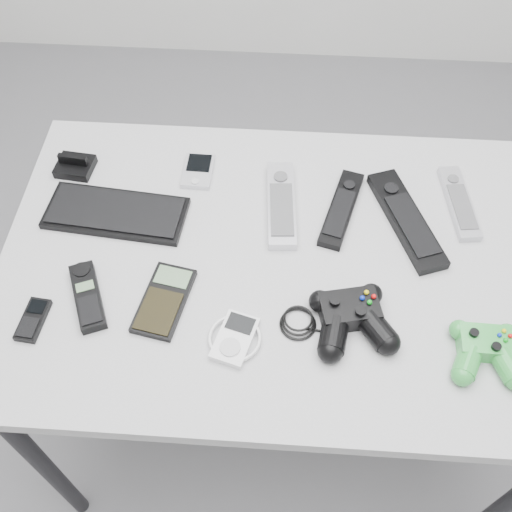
# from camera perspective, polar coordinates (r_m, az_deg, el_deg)

# --- Properties ---
(floor) EXTENTS (3.50, 3.50, 0.00)m
(floor) POSITION_cam_1_polar(r_m,az_deg,el_deg) (1.84, -0.08, -14.70)
(floor) COLOR slate
(floor) RESTS_ON ground
(desk) EXTENTS (1.13, 0.73, 0.76)m
(desk) POSITION_cam_1_polar(r_m,az_deg,el_deg) (1.23, 3.02, -2.11)
(desk) COLOR #9A999C
(desk) RESTS_ON floor
(pda_keyboard) EXTENTS (0.30, 0.15, 0.02)m
(pda_keyboard) POSITION_cam_1_polar(r_m,az_deg,el_deg) (1.26, -13.19, 4.06)
(pda_keyboard) COLOR black
(pda_keyboard) RESTS_ON desk
(dock_bracket) EXTENTS (0.08, 0.08, 0.04)m
(dock_bracket) POSITION_cam_1_polar(r_m,az_deg,el_deg) (1.37, -16.94, 8.47)
(dock_bracket) COLOR black
(dock_bracket) RESTS_ON desk
(pda) EXTENTS (0.06, 0.10, 0.02)m
(pda) POSITION_cam_1_polar(r_m,az_deg,el_deg) (1.32, -5.55, 8.08)
(pda) COLOR silver
(pda) RESTS_ON desk
(remote_silver_a) EXTENTS (0.07, 0.23, 0.02)m
(remote_silver_a) POSITION_cam_1_polar(r_m,az_deg,el_deg) (1.24, 2.42, 4.99)
(remote_silver_a) COLOR silver
(remote_silver_a) RESTS_ON desk
(remote_black_a) EXTENTS (0.10, 0.21, 0.02)m
(remote_black_a) POSITION_cam_1_polar(r_m,az_deg,el_deg) (1.25, 8.14, 4.52)
(remote_black_a) COLOR black
(remote_black_a) RESTS_ON desk
(remote_black_b) EXTENTS (0.15, 0.26, 0.02)m
(remote_black_b) POSITION_cam_1_polar(r_m,az_deg,el_deg) (1.25, 14.12, 3.44)
(remote_black_b) COLOR black
(remote_black_b) RESTS_ON desk
(remote_silver_b) EXTENTS (0.07, 0.20, 0.02)m
(remote_silver_b) POSITION_cam_1_polar(r_m,az_deg,el_deg) (1.32, 18.78, 4.88)
(remote_silver_b) COLOR #B1B0B7
(remote_silver_b) RESTS_ON desk
(mobile_phone) EXTENTS (0.05, 0.09, 0.01)m
(mobile_phone) POSITION_cam_1_polar(r_m,az_deg,el_deg) (1.16, -20.49, -5.70)
(mobile_phone) COLOR black
(mobile_phone) RESTS_ON desk
(cordless_handset) EXTENTS (0.10, 0.15, 0.02)m
(cordless_handset) POSITION_cam_1_polar(r_m,az_deg,el_deg) (1.15, -15.75, -3.71)
(cordless_handset) COLOR black
(cordless_handset) RESTS_ON desk
(calculator) EXTENTS (0.11, 0.17, 0.02)m
(calculator) POSITION_cam_1_polar(r_m,az_deg,el_deg) (1.12, -8.75, -4.19)
(calculator) COLOR black
(calculator) RESTS_ON desk
(mp3_player) EXTENTS (0.12, 0.12, 0.02)m
(mp3_player) POSITION_cam_1_polar(r_m,az_deg,el_deg) (1.07, -2.04, -7.83)
(mp3_player) COLOR silver
(mp3_player) RESTS_ON desk
(controller_black) EXTENTS (0.28, 0.21, 0.05)m
(controller_black) POSITION_cam_1_polar(r_m,az_deg,el_deg) (1.08, 9.08, -5.70)
(controller_black) COLOR black
(controller_black) RESTS_ON desk
(controller_green) EXTENTS (0.13, 0.14, 0.04)m
(controller_green) POSITION_cam_1_polar(r_m,az_deg,el_deg) (1.12, 21.08, -8.27)
(controller_green) COLOR green
(controller_green) RESTS_ON desk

